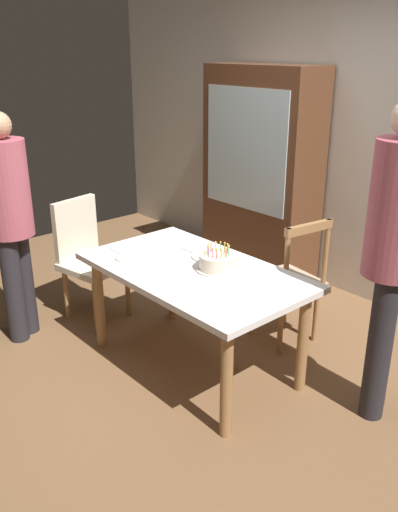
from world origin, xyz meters
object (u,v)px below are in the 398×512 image
object	(u,v)px
plate_far_side	(208,257)
person_celebrant	(10,216)
birthday_cake	(218,263)
person_guest	(394,246)
china_cabinet	(261,174)
plate_near_celebrant	(132,257)
dining_table	(194,282)
chair_spindle_back	(288,283)
chair_upholstered	(87,253)

from	to	relation	value
plate_far_side	person_celebrant	bearing A→B (deg)	-141.35
birthday_cake	person_guest	distance (m)	1.06
plate_far_side	china_cabinet	distance (m)	1.59
birthday_cake	plate_far_side	world-z (taller)	birthday_cake
person_celebrant	china_cabinet	world-z (taller)	china_cabinet
plate_near_celebrant	person_celebrant	bearing A→B (deg)	-147.17
birthday_cake	person_celebrant	world-z (taller)	person_celebrant
dining_table	plate_near_celebrant	bearing A→B (deg)	-154.82
dining_table	plate_near_celebrant	xyz separation A→B (m)	(-0.41, -0.19, 0.10)
person_celebrant	plate_near_celebrant	bearing A→B (deg)	32.83
chair_spindle_back	person_celebrant	size ratio (longest dim) A/B	0.57
dining_table	person_celebrant	bearing A→B (deg)	-149.73
plate_near_celebrant	chair_upholstered	xyz separation A→B (m)	(-0.72, 0.07, -0.20)
birthday_cake	person_celebrant	bearing A→B (deg)	-148.79
plate_far_side	chair_upholstered	xyz separation A→B (m)	(-1.06, -0.32, -0.20)
china_cabinet	chair_spindle_back	bearing A→B (deg)	-38.35
person_guest	chair_spindle_back	bearing A→B (deg)	164.80
plate_near_celebrant	plate_far_side	distance (m)	0.51
birthday_cake	plate_near_celebrant	bearing A→B (deg)	-151.19
dining_table	person_guest	size ratio (longest dim) A/B	0.82
china_cabinet	birthday_cake	bearing A→B (deg)	-56.24
chair_spindle_back	china_cabinet	bearing A→B (deg)	141.65
plate_near_celebrant	china_cabinet	xyz separation A→B (m)	(-0.44, 1.75, 0.22)
person_celebrant	person_guest	xyz separation A→B (m)	(2.23, 1.19, 0.10)
birthday_cake	china_cabinet	xyz separation A→B (m)	(-0.98, 1.46, 0.18)
plate_near_celebrant	person_guest	xyz separation A→B (m)	(1.47, 0.70, 0.32)
plate_near_celebrant	plate_far_side	xyz separation A→B (m)	(0.34, 0.39, 0.00)
plate_far_side	chair_spindle_back	bearing A→B (deg)	65.90
plate_near_celebrant	dining_table	bearing A→B (deg)	25.18
plate_near_celebrant	plate_far_side	bearing A→B (deg)	48.97
dining_table	chair_upholstered	distance (m)	1.15
birthday_cake	chair_spindle_back	world-z (taller)	chair_spindle_back
plate_near_celebrant	person_guest	size ratio (longest dim) A/B	0.12
chair_spindle_back	china_cabinet	size ratio (longest dim) A/B	0.50
plate_far_side	chair_spindle_back	xyz separation A→B (m)	(0.25, 0.55, -0.27)
dining_table	person_celebrant	world-z (taller)	person_celebrant
birthday_cake	china_cabinet	world-z (taller)	china_cabinet
dining_table	china_cabinet	xyz separation A→B (m)	(-0.86, 1.56, 0.32)
dining_table	china_cabinet	distance (m)	1.81
birthday_cake	plate_near_celebrant	world-z (taller)	birthday_cake
chair_spindle_back	chair_upholstered	world-z (taller)	same
plate_near_celebrant	person_guest	bearing A→B (deg)	25.28
birthday_cake	chair_spindle_back	bearing A→B (deg)	85.38
chair_upholstered	person_celebrant	bearing A→B (deg)	-93.74
plate_near_celebrant	chair_upholstered	distance (m)	0.75
birthday_cake	person_celebrant	xyz separation A→B (m)	(-1.29, -0.78, 0.17)
birthday_cake	plate_near_celebrant	size ratio (longest dim) A/B	1.27
dining_table	chair_upholstered	size ratio (longest dim) A/B	1.57
plate_near_celebrant	china_cabinet	world-z (taller)	china_cabinet
dining_table	person_guest	world-z (taller)	person_guest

